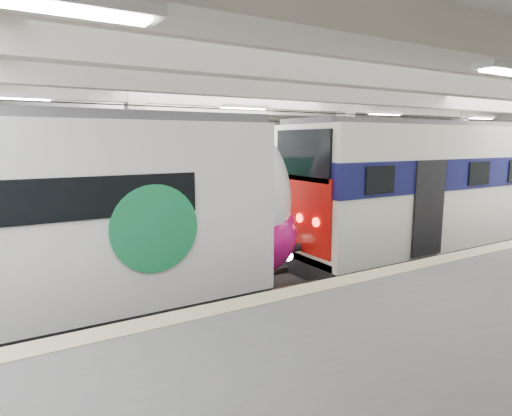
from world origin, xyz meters
TOP-DOWN VIEW (x-y plane):
  - station_hall at (0.00, -1.74)m, footprint 36.00×24.00m
  - modern_emu at (-6.24, -0.00)m, footprint 14.09×2.91m
  - older_rer at (7.59, 0.00)m, footprint 13.86×3.06m

SIDE VIEW (x-z plane):
  - modern_emu at x=-6.24m, z-range -0.04..4.49m
  - older_rer at x=7.59m, z-range 0.11..4.67m
  - station_hall at x=0.00m, z-range 0.37..6.12m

